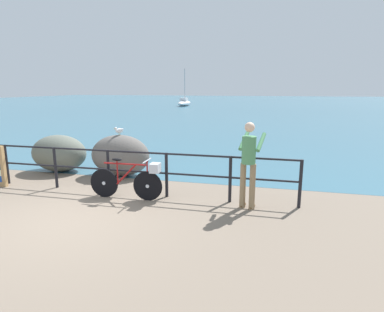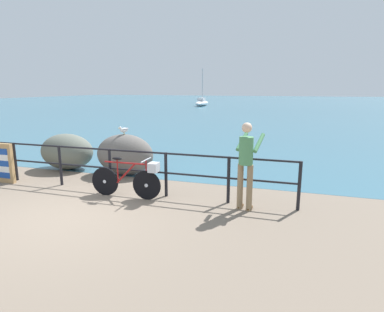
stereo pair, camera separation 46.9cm
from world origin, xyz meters
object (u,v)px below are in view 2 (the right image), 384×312
object	(u,v)px
breakwater_boulder_left	(67,152)
sailboat	(202,103)
bicycle	(131,178)
folded_deckchair_stack	(0,163)
breakwater_boulder_main	(125,155)
person_at_railing	(246,162)
seagull	(124,130)

from	to	relation	value
breakwater_boulder_left	sailboat	size ratio (longest dim) A/B	0.34
bicycle	sailboat	world-z (taller)	sailboat
sailboat	folded_deckchair_stack	bearing A→B (deg)	-172.58
breakwater_boulder_main	sailboat	bearing A→B (deg)	102.27
bicycle	breakwater_boulder_left	world-z (taller)	breakwater_boulder_left
breakwater_boulder_main	breakwater_boulder_left	bearing A→B (deg)	179.15
breakwater_boulder_left	sailboat	distance (m)	34.87
person_at_railing	breakwater_boulder_left	bearing A→B (deg)	85.35
person_at_railing	seagull	xyz separation A→B (m)	(-3.65, 1.69, 0.30)
bicycle	folded_deckchair_stack	world-z (taller)	folded_deckchair_stack
bicycle	breakwater_boulder_left	bearing A→B (deg)	149.05
breakwater_boulder_main	breakwater_boulder_left	distance (m)	1.99
person_at_railing	breakwater_boulder_main	bearing A→B (deg)	77.47
person_at_railing	breakwater_boulder_main	world-z (taller)	person_at_railing
person_at_railing	folded_deckchair_stack	xyz separation A→B (m)	(-6.39, 0.03, -0.47)
seagull	breakwater_boulder_left	bearing A→B (deg)	-65.78
bicycle	folded_deckchair_stack	size ratio (longest dim) A/B	1.63
sailboat	person_at_railing	bearing A→B (deg)	-162.95
breakwater_boulder_main	person_at_railing	bearing A→B (deg)	-24.90
breakwater_boulder_main	seagull	bearing A→B (deg)	-50.46
folded_deckchair_stack	breakwater_boulder_main	bearing A→B (deg)	31.57
folded_deckchair_stack	seagull	bearing A→B (deg)	31.29
seagull	breakwater_boulder_main	bearing A→B (deg)	-115.06
person_at_railing	breakwater_boulder_left	xyz separation A→B (m)	(-5.65, 1.73, -0.45)
folded_deckchair_stack	breakwater_boulder_left	xyz separation A→B (m)	(0.74, 1.70, 0.02)
person_at_railing	breakwater_boulder_left	world-z (taller)	person_at_railing
bicycle	sailboat	distance (m)	37.24
seagull	bicycle	bearing A→B (deg)	58.04
person_at_railing	breakwater_boulder_main	xyz separation A→B (m)	(-3.66, 1.70, -0.42)
breakwater_boulder_left	breakwater_boulder_main	bearing A→B (deg)	-0.85
bicycle	seagull	world-z (taller)	seagull
breakwater_boulder_left	bicycle	bearing A→B (deg)	-29.91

